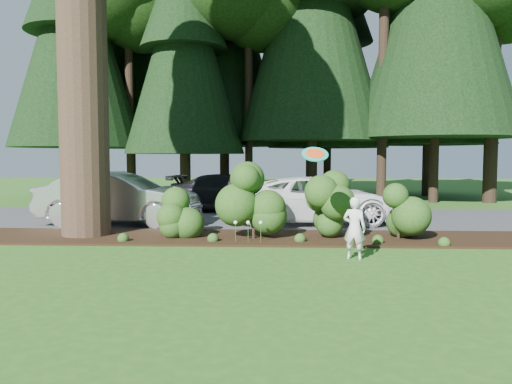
% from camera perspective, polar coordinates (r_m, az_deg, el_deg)
% --- Properties ---
extents(ground, '(80.00, 80.00, 0.00)m').
position_cam_1_polar(ground, '(9.55, 0.02, -8.50)').
color(ground, '#235618').
rests_on(ground, ground).
extents(mulch_bed, '(16.00, 2.50, 0.05)m').
position_cam_1_polar(mulch_bed, '(12.74, 0.68, -5.23)').
color(mulch_bed, black).
rests_on(mulch_bed, ground).
extents(driveway, '(22.00, 6.00, 0.03)m').
position_cam_1_polar(driveway, '(16.95, 1.17, -2.96)').
color(driveway, '#38383A').
rests_on(driveway, ground).
extents(shrub_row, '(6.53, 1.60, 1.61)m').
position_cam_1_polar(shrub_row, '(12.52, 4.19, -1.78)').
color(shrub_row, '#1E4314').
rests_on(shrub_row, ground).
extents(lily_cluster, '(0.69, 0.09, 0.57)m').
position_cam_1_polar(lily_cluster, '(11.84, -0.91, -3.63)').
color(lily_cluster, '#1E4314').
rests_on(lily_cluster, ground).
extents(tree_wall, '(25.66, 12.15, 17.09)m').
position_cam_1_polar(tree_wall, '(26.75, 2.29, 20.14)').
color(tree_wall, black).
rests_on(tree_wall, ground).
extents(car_silver_wagon, '(4.92, 1.98, 1.59)m').
position_cam_1_polar(car_silver_wagon, '(15.65, -15.40, -0.71)').
color(car_silver_wagon, silver).
rests_on(car_silver_wagon, driveway).
extents(car_white_suv, '(5.32, 2.77, 1.43)m').
position_cam_1_polar(car_white_suv, '(15.54, 6.78, -0.91)').
color(car_white_suv, white).
rests_on(car_white_suv, driveway).
extents(car_dark_suv, '(5.03, 2.59, 1.40)m').
position_cam_1_polar(car_dark_suv, '(18.78, -2.58, -0.10)').
color(car_dark_suv, black).
rests_on(car_dark_suv, driveway).
extents(child, '(0.54, 0.45, 1.27)m').
position_cam_1_polar(child, '(10.31, 11.18, -4.06)').
color(child, silver).
rests_on(child, ground).
extents(frisbee, '(0.56, 0.48, 0.33)m').
position_cam_1_polar(frisbee, '(10.31, 6.76, 4.33)').
color(frisbee, teal).
rests_on(frisbee, ground).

